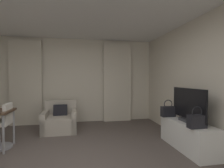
% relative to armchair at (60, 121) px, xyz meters
% --- Properties ---
extents(wall_window, '(5.12, 0.06, 2.60)m').
position_rel_armchair_xyz_m(wall_window, '(0.34, 0.88, 1.04)').
color(wall_window, beige).
rests_on(wall_window, ground).
extents(wall_right, '(0.06, 6.12, 2.60)m').
position_rel_armchair_xyz_m(wall_right, '(2.87, -2.15, 1.04)').
color(wall_right, beige).
rests_on(wall_right, ground).
extents(curtain_left_panel, '(0.90, 0.06, 2.50)m').
position_rel_armchair_xyz_m(curtain_left_panel, '(-1.04, 0.75, 0.99)').
color(curtain_left_panel, beige).
rests_on(curtain_left_panel, ground).
extents(curtain_right_panel, '(0.90, 0.06, 2.50)m').
position_rel_armchair_xyz_m(curtain_right_panel, '(1.71, 0.75, 0.99)').
color(curtain_right_panel, beige).
rests_on(curtain_right_panel, ground).
extents(armchair, '(0.86, 0.89, 0.77)m').
position_rel_armchair_xyz_m(armchair, '(0.00, 0.00, 0.00)').
color(armchair, '#B2A899').
rests_on(armchair, ground).
extents(desk_chair, '(0.48, 0.48, 0.88)m').
position_rel_armchair_xyz_m(desk_chair, '(-1.02, -0.99, 0.13)').
color(desk_chair, gray).
rests_on(desk_chair, ground).
extents(tv_console, '(0.44, 1.32, 0.54)m').
position_rel_armchair_xyz_m(tv_console, '(2.56, -1.70, 0.01)').
color(tv_console, white).
rests_on(tv_console, ground).
extents(tv_flatscreen, '(0.20, 0.99, 0.65)m').
position_rel_armchair_xyz_m(tv_flatscreen, '(2.56, -1.73, 0.58)').
color(tv_flatscreen, '#333338').
rests_on(tv_flatscreen, tv_console).
extents(handbag_primary, '(0.30, 0.14, 0.37)m').
position_rel_armchair_xyz_m(handbag_primary, '(2.41, -1.24, 0.40)').
color(handbag_primary, black).
rests_on(handbag_primary, tv_console).
extents(handbag_secondary, '(0.30, 0.14, 0.37)m').
position_rel_armchair_xyz_m(handbag_secondary, '(2.44, -2.15, 0.40)').
color(handbag_secondary, black).
rests_on(handbag_secondary, tv_console).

